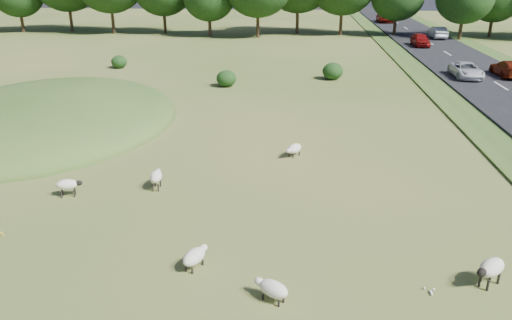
{
  "coord_description": "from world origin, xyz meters",
  "views": [
    {
      "loc": [
        3.86,
        -17.02,
        9.23
      ],
      "look_at": [
        2.0,
        4.0,
        1.0
      ],
      "focal_mm": 35.0,
      "sensor_mm": 36.0,
      "label": 1
    }
  ],
  "objects": [
    {
      "name": "car_6",
      "position": [
        18.1,
        72.38,
        1.01
      ],
      "size": [
        2.53,
        5.48,
        1.52
      ],
      "primitive_type": "imported",
      "color": "maroon",
      "rests_on": "road"
    },
    {
      "name": "sheep_6",
      "position": [
        3.26,
        -4.81,
        0.42
      ],
      "size": [
        1.18,
        0.94,
        0.67
      ],
      "rotation": [
        0.0,
        0.0,
        2.58
      ],
      "color": "beige",
      "rests_on": "ground"
    },
    {
      "name": "car_0",
      "position": [
        21.9,
        87.23,
        0.97
      ],
      "size": [
        2.03,
        4.99,
        1.45
      ],
      "primitive_type": "imported",
      "rotation": [
        0.0,
        0.0,
        3.14
      ],
      "color": "black",
      "rests_on": "road"
    },
    {
      "name": "sheep_1",
      "position": [
        3.69,
        7.23,
        0.43
      ],
      "size": [
        0.97,
        1.18,
        0.68
      ],
      "rotation": [
        0.0,
        0.0,
        4.12
      ],
      "color": "beige",
      "rests_on": "ground"
    },
    {
      "name": "car_2",
      "position": [
        18.1,
        27.05,
        0.88
      ],
      "size": [
        2.1,
        4.56,
        1.27
      ],
      "primitive_type": "imported",
      "color": "silver",
      "rests_on": "road"
    },
    {
      "name": "sheep_0",
      "position": [
        -2.31,
        2.7,
        0.58
      ],
      "size": [
        0.58,
        1.17,
        0.83
      ],
      "rotation": [
        0.0,
        0.0,
        1.66
      ],
      "color": "beige",
      "rests_on": "ground"
    },
    {
      "name": "shrubs",
      "position": [
        -1.24,
        26.11,
        0.68
      ],
      "size": [
        21.87,
        8.48,
        1.45
      ],
      "color": "black",
      "rests_on": "ground"
    },
    {
      "name": "road",
      "position": [
        20.0,
        30.0,
        0.12
      ],
      "size": [
        8.0,
        150.0,
        0.25
      ],
      "primitive_type": "cube",
      "color": "black",
      "rests_on": "ground"
    },
    {
      "name": "mound",
      "position": [
        -12.0,
        12.0,
        0.0
      ],
      "size": [
        16.0,
        20.0,
        4.0
      ],
      "primitive_type": "ellipsoid",
      "color": "#33561E",
      "rests_on": "ground"
    },
    {
      "name": "car_1",
      "position": [
        21.9,
        27.97,
        0.93
      ],
      "size": [
        1.9,
        4.67,
        1.35
      ],
      "primitive_type": "imported",
      "rotation": [
        0.0,
        0.0,
        3.14
      ],
      "color": "maroon",
      "rests_on": "road"
    },
    {
      "name": "car_4",
      "position": [
        18.1,
        45.17,
        1.0
      ],
      "size": [
        1.76,
        4.38,
        1.49
      ],
      "primitive_type": "imported",
      "color": "maroon",
      "rests_on": "road"
    },
    {
      "name": "sheep_4",
      "position": [
        0.64,
        -3.31,
        0.44
      ],
      "size": [
        0.89,
        1.24,
        0.69
      ],
      "rotation": [
        0.0,
        0.0,
        1.14
      ],
      "color": "beige",
      "rests_on": "ground"
    },
    {
      "name": "sheep_5",
      "position": [
        -5.83,
        1.58,
        0.55
      ],
      "size": [
        1.13,
        0.7,
        0.78
      ],
      "rotation": [
        0.0,
        0.0,
        0.28
      ],
      "color": "beige",
      "rests_on": "ground"
    },
    {
      "name": "sheep_3",
      "position": [
        9.86,
        -3.48,
        0.64
      ],
      "size": [
        1.21,
        1.13,
        0.92
      ],
      "rotation": [
        0.0,
        0.0,
        3.86
      ],
      "color": "beige",
      "rests_on": "ground"
    },
    {
      "name": "car_3",
      "position": [
        21.9,
        52.46,
        1.01
      ],
      "size": [
        1.61,
        4.6,
        1.52
      ],
      "primitive_type": "imported",
      "rotation": [
        0.0,
        0.0,
        3.14
      ],
      "color": "#B5B7BE",
      "rests_on": "road"
    },
    {
      "name": "ground",
      "position": [
        0.0,
        20.0,
        0.0
      ],
      "size": [
        160.0,
        160.0,
        0.0
      ],
      "primitive_type": "plane",
      "color": "#3A5A1C",
      "rests_on": "ground"
    }
  ]
}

